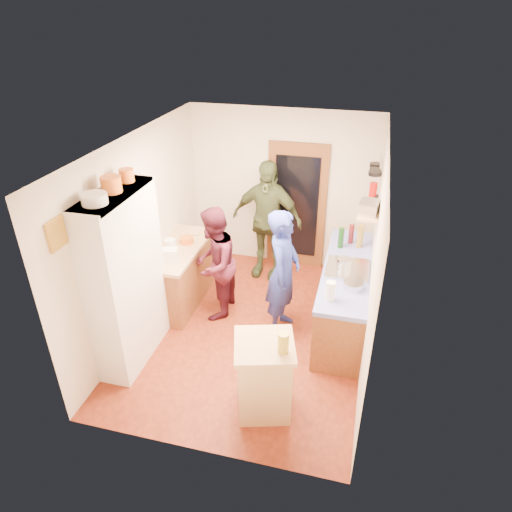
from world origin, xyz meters
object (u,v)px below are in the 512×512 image
at_px(island_base, 264,378).
at_px(person_hob, 285,274).
at_px(person_left, 217,263).
at_px(person_back, 267,220).
at_px(right_counter_base, 344,297).
at_px(hutch_body, 126,280).

xyz_separation_m(island_base, person_hob, (-0.07, 1.43, 0.45)).
bearing_deg(person_left, person_back, 159.15).
distance_m(right_counter_base, person_back, 1.76).
xyz_separation_m(person_hob, person_back, (-0.55, 1.37, 0.09)).
bearing_deg(right_counter_base, hutch_body, -152.53).
height_order(island_base, person_left, person_left).
xyz_separation_m(hutch_body, person_hob, (1.73, 0.95, -0.22)).
height_order(hutch_body, right_counter_base, hutch_body).
bearing_deg(person_left, right_counter_base, 95.02).
xyz_separation_m(person_left, person_back, (0.43, 1.20, 0.15)).
relative_size(person_hob, person_left, 1.08).
bearing_deg(right_counter_base, person_back, 142.68).
relative_size(island_base, person_hob, 0.49).
relative_size(right_counter_base, person_back, 1.14).
relative_size(hutch_body, island_base, 2.56).
xyz_separation_m(right_counter_base, island_base, (-0.71, -1.79, 0.01)).
bearing_deg(right_counter_base, person_hob, -155.50).
bearing_deg(island_base, person_back, 102.50).
bearing_deg(person_left, island_base, 32.27).
bearing_deg(person_back, person_hob, -61.68).
relative_size(right_counter_base, person_left, 1.35).
bearing_deg(person_left, person_hob, 79.46).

